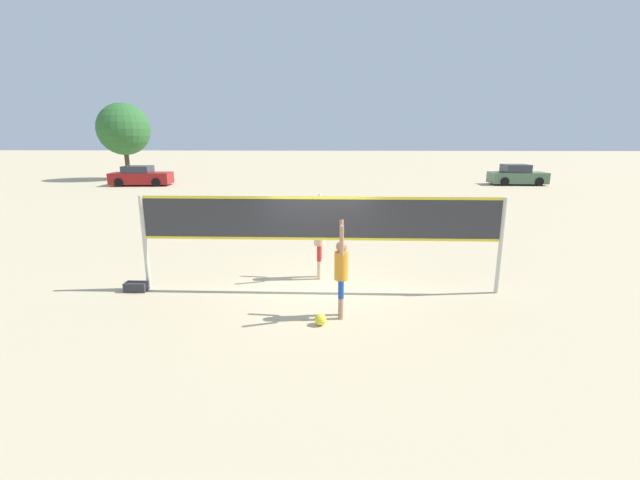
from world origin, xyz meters
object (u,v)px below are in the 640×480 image
object	(u,v)px
volleyball	(321,319)
player_blocker	(319,235)
parked_car_near	(141,177)
tree_left_cluster	(124,129)
parked_car_mid	(517,176)
player_spiker	(341,268)
volleyball_net	(320,224)
gear_bag	(136,287)

from	to	relation	value
volleyball	player_blocker	bearing A→B (deg)	92.70
player_blocker	volleyball	size ratio (longest dim) A/B	9.29
parked_car_near	tree_left_cluster	distance (m)	6.55
parked_car_mid	tree_left_cluster	size ratio (longest dim) A/B	0.65
player_spiker	parked_car_mid	world-z (taller)	player_spiker
player_blocker	parked_car_mid	size ratio (longest dim) A/B	0.53
parked_car_mid	tree_left_cluster	xyz separation A→B (m)	(-31.87, 2.91, 3.52)
parked_car_mid	parked_car_near	bearing A→B (deg)	-176.41
parked_car_near	player_blocker	bearing A→B (deg)	-60.40
volleyball	player_spiker	bearing A→B (deg)	45.86
volleyball_net	gear_bag	bearing A→B (deg)	-177.18
player_blocker	volleyball	distance (m)	3.11
player_blocker	parked_car_near	world-z (taller)	player_blocker
parked_car_near	player_spiker	bearing A→B (deg)	-62.35
volleyball_net	player_blocker	size ratio (longest dim) A/B	3.90
volleyball_net	player_spiker	bearing A→B (deg)	-72.45
volleyball_net	parked_car_mid	distance (m)	27.75
player_spiker	volleyball_net	bearing A→B (deg)	17.55
gear_bag	player_blocker	bearing A→B (deg)	14.82
volleyball_net	volleyball	world-z (taller)	volleyball_net
volleyball	parked_car_near	size ratio (longest dim) A/B	0.05
parked_car_near	tree_left_cluster	xyz separation A→B (m)	(-3.15, 4.52, 3.54)
gear_bag	parked_car_mid	distance (m)	30.46
volleyball_net	gear_bag	size ratio (longest dim) A/B	16.45
player_spiker	player_blocker	world-z (taller)	player_blocker
gear_bag	parked_car_mid	world-z (taller)	parked_car_mid
gear_bag	volleyball	bearing A→B (deg)	-21.03
parked_car_mid	gear_bag	bearing A→B (deg)	-127.63
volleyball	parked_car_near	world-z (taller)	parked_car_near
player_spiker	gear_bag	world-z (taller)	player_spiker
player_spiker	tree_left_cluster	xyz separation A→B (m)	(-18.08, 28.24, 3.15)
parked_car_mid	tree_left_cluster	world-z (taller)	tree_left_cluster
player_blocker	tree_left_cluster	bearing A→B (deg)	-145.73
parked_car_mid	tree_left_cluster	distance (m)	32.20
tree_left_cluster	player_spiker	bearing A→B (deg)	-57.37
gear_bag	parked_car_mid	xyz separation A→B (m)	(18.75, 24.00, 0.58)
player_blocker	tree_left_cluster	size ratio (longest dim) A/B	0.35
volleyball_net	gear_bag	distance (m)	4.74
player_spiker	gear_bag	distance (m)	5.23
volleyball_net	gear_bag	world-z (taller)	volleyball_net
player_blocker	gear_bag	distance (m)	4.69
parked_car_near	parked_car_mid	distance (m)	28.77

